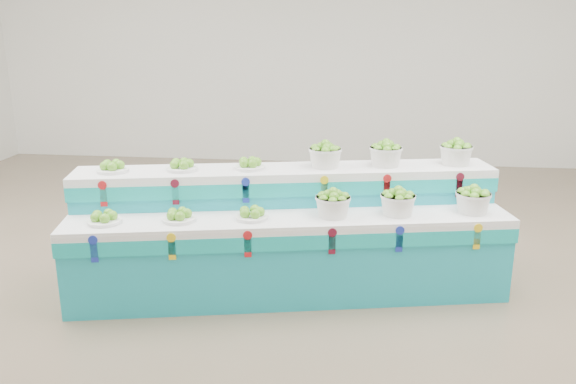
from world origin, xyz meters
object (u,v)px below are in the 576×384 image
(plate_upper_mid, at_px, (182,164))
(basket_upper_right, at_px, (456,153))
(display_stand, at_px, (288,233))
(basket_lower_left, at_px, (333,204))

(plate_upper_mid, distance_m, basket_upper_right, 2.39)
(plate_upper_mid, bearing_deg, basket_upper_right, 11.80)
(display_stand, xyz_separation_m, plate_upper_mid, (-0.91, 0.04, 0.56))
(basket_lower_left, height_order, plate_upper_mid, plate_upper_mid)
(display_stand, bearing_deg, plate_upper_mid, 165.77)
(basket_lower_left, relative_size, plate_upper_mid, 1.07)
(display_stand, relative_size, basket_lower_left, 12.77)
(basket_lower_left, bearing_deg, display_stand, 158.55)
(basket_lower_left, bearing_deg, plate_upper_mid, 171.72)
(display_stand, height_order, plate_upper_mid, plate_upper_mid)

